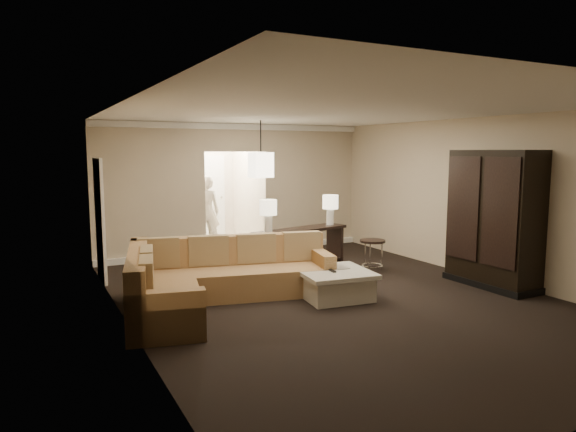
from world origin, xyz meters
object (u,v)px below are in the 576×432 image
console_table (301,245)px  armoire (494,222)px  drink_table (372,249)px  sectional_sofa (213,279)px  coffee_table (334,283)px  person (206,208)px

console_table → armoire: 3.42m
console_table → drink_table: (1.07, -0.80, -0.04)m
sectional_sofa → drink_table: sectional_sofa is taller
drink_table → console_table: bearing=143.3°
coffee_table → drink_table: (1.56, 1.13, 0.21)m
armoire → coffee_table: bearing=167.0°
drink_table → person: person is taller
sectional_sofa → console_table: sectional_sofa is taller
sectional_sofa → coffee_table: 1.83m
console_table → drink_table: console_table is taller
sectional_sofa → person: 4.33m
sectional_sofa → armoire: 4.62m
drink_table → coffee_table: bearing=-144.0°
coffee_table → armoire: bearing=-13.0°
coffee_table → person: 4.73m
console_table → person: bearing=96.9°
person → sectional_sofa: bearing=81.3°
coffee_table → console_table: bearing=75.9°
armoire → person: 6.14m
coffee_table → drink_table: size_ratio=1.99×
coffee_table → console_table: 2.01m
sectional_sofa → coffee_table: bearing=-4.9°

